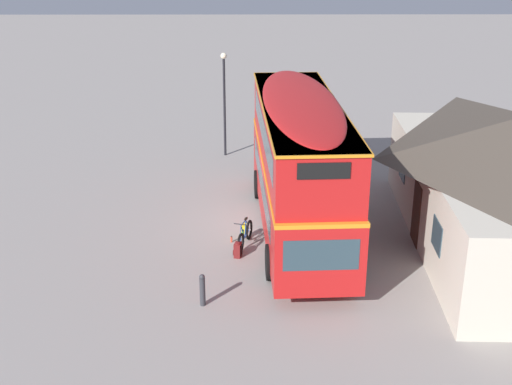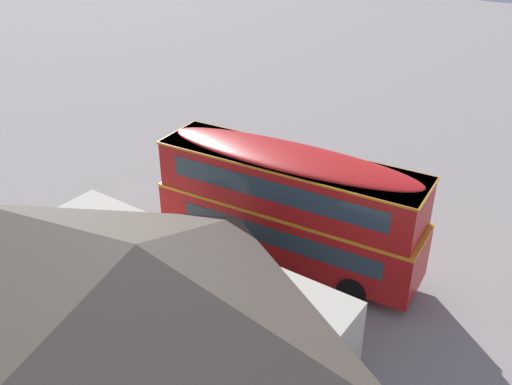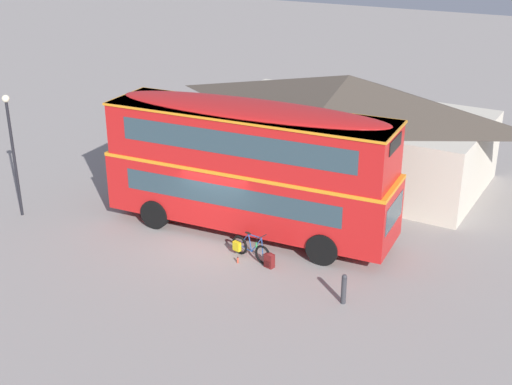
{
  "view_description": "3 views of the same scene",
  "coord_description": "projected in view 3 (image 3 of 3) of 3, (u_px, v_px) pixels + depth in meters",
  "views": [
    {
      "loc": [
        21.81,
        -0.48,
        9.93
      ],
      "look_at": [
        0.64,
        -0.36,
        1.47
      ],
      "focal_mm": 47.13,
      "sensor_mm": 36.0,
      "label": 1
    },
    {
      "loc": [
        -8.38,
        17.32,
        13.44
      ],
      "look_at": [
        2.64,
        0.26,
        2.12
      ],
      "focal_mm": 39.61,
      "sensor_mm": 36.0,
      "label": 2
    },
    {
      "loc": [
        11.51,
        -18.75,
        11.03
      ],
      "look_at": [
        1.4,
        0.24,
        2.0
      ],
      "focal_mm": 48.38,
      "sensor_mm": 36.0,
      "label": 3
    }
  ],
  "objects": [
    {
      "name": "double_decker_bus",
      "position": [
        249.0,
        163.0,
        24.09
      ],
      "size": [
        10.61,
        3.03,
        4.79
      ],
      "color": "black",
      "rests_on": "ground"
    },
    {
      "name": "kerb_bollard",
      "position": [
        344.0,
        288.0,
        20.42
      ],
      "size": [
        0.16,
        0.16,
        0.97
      ],
      "color": "#333338",
      "rests_on": "ground"
    },
    {
      "name": "backpack_on_ground",
      "position": [
        269.0,
        260.0,
        22.54
      ],
      "size": [
        0.35,
        0.31,
        0.53
      ],
      "color": "maroon",
      "rests_on": "ground"
    },
    {
      "name": "ground_plane",
      "position": [
        218.0,
        239.0,
        24.52
      ],
      "size": [
        120.0,
        120.0,
        0.0
      ],
      "primitive_type": "plane",
      "color": "gray"
    },
    {
      "name": "pub_building",
      "position": [
        347.0,
        125.0,
        29.53
      ],
      "size": [
        12.23,
        7.17,
        4.44
      ],
      "color": "beige",
      "rests_on": "ground"
    },
    {
      "name": "water_bottle_red_squeeze",
      "position": [
        238.0,
        260.0,
        22.87
      ],
      "size": [
        0.07,
        0.07,
        0.22
      ],
      "color": "#D84C33",
      "rests_on": "ground"
    },
    {
      "name": "touring_bicycle",
      "position": [
        249.0,
        249.0,
        23.05
      ],
      "size": [
        1.7,
        0.61,
        1.0
      ],
      "color": "black",
      "rests_on": "ground"
    },
    {
      "name": "street_lamp",
      "position": [
        12.0,
        143.0,
        25.32
      ],
      "size": [
        0.28,
        0.28,
        4.72
      ],
      "color": "black",
      "rests_on": "ground"
    }
  ]
}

